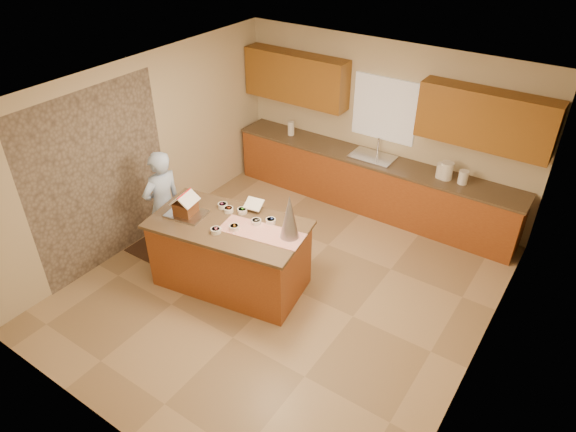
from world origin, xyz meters
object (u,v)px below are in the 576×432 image
object	(u,v)px
island_base	(230,255)
gingerbread_house	(185,206)
tinsel_tree	(290,217)
boy	(163,205)

from	to	relation	value
island_base	gingerbread_house	distance (m)	0.88
tinsel_tree	gingerbread_house	distance (m)	1.44
island_base	tinsel_tree	world-z (taller)	tinsel_tree
tinsel_tree	boy	world-z (taller)	boy
tinsel_tree	gingerbread_house	xyz separation A→B (m)	(-1.39, -0.34, -0.16)
boy	tinsel_tree	bearing A→B (deg)	102.61
boy	gingerbread_house	xyz separation A→B (m)	(0.62, -0.16, 0.29)
island_base	gingerbread_house	bearing A→B (deg)	-174.81
tinsel_tree	boy	bearing A→B (deg)	-174.80
island_base	boy	bearing A→B (deg)	169.83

